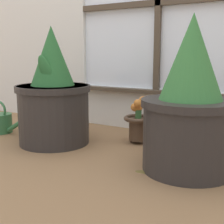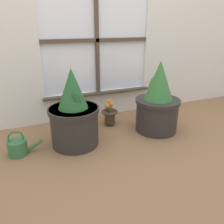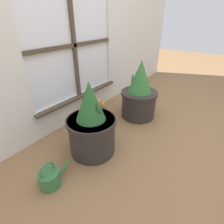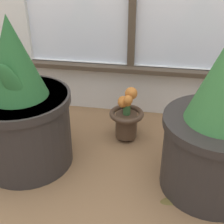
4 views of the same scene
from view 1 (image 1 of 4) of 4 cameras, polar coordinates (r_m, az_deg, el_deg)
The scene contains 6 objects.
ground_plane at distance 1.44m, azimuth -2.78°, elevation -9.22°, with size 10.00×10.00×0.00m, color olive.
potted_plant_left at distance 1.73m, azimuth -10.69°, elevation 2.53°, with size 0.41×0.41×0.63m.
potted_plant_right at distance 1.33m, azimuth 14.03°, elevation 0.61°, with size 0.40×0.40×0.65m.
flower_vase at distance 1.73m, azimuth 4.85°, elevation -1.57°, with size 0.16×0.16×0.26m.
watering_can at distance 2.08m, azimuth -19.70°, elevation -1.79°, with size 0.26×0.15×0.20m.
fallen_leaf at distance 1.34m, azimuth 6.64°, elevation -10.74°, with size 0.12×0.08×0.01m.
Camera 1 is at (0.75, -1.13, 0.49)m, focal length 50.00 mm.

